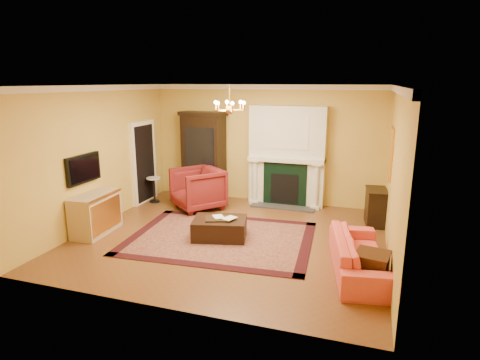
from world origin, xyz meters
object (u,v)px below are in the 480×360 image
at_px(pedestal_table, 154,188).
at_px(leather_ottoman, 220,228).
at_px(coral_sofa, 360,249).
at_px(china_cabinet, 204,158).
at_px(console_table, 376,208).
at_px(wingback_armchair, 198,187).
at_px(end_table, 371,271).
at_px(commode, 96,214).

height_order(pedestal_table, leather_ottoman, pedestal_table).
bearing_deg(coral_sofa, china_cabinet, 41.71).
bearing_deg(pedestal_table, china_cabinet, 36.42).
relative_size(console_table, leather_ottoman, 0.74).
height_order(china_cabinet, pedestal_table, china_cabinet).
bearing_deg(wingback_armchair, end_table, 6.50).
bearing_deg(leather_ottoman, coral_sofa, -27.21).
height_order(wingback_armchair, leather_ottoman, wingback_armchair).
distance_m(wingback_armchair, coral_sofa, 4.55).
height_order(china_cabinet, wingback_armchair, china_cabinet).
relative_size(end_table, console_table, 0.68).
bearing_deg(pedestal_table, wingback_armchair, -6.36).
height_order(china_cabinet, leather_ottoman, china_cabinet).
bearing_deg(china_cabinet, wingback_armchair, -68.85).
bearing_deg(leather_ottoman, pedestal_table, 130.96).
xyz_separation_m(wingback_armchair, coral_sofa, (3.92, -2.31, -0.15)).
distance_m(china_cabinet, coral_sofa, 5.32).
bearing_deg(wingback_armchair, commode, -81.18).
bearing_deg(leather_ottoman, end_table, -34.62).
distance_m(commode, leather_ottoman, 2.60).
xyz_separation_m(pedestal_table, console_table, (5.48, 0.01, 0.00)).
distance_m(wingback_armchair, console_table, 4.18).
distance_m(china_cabinet, console_table, 4.53).
relative_size(wingback_armchair, pedestal_table, 1.70).
relative_size(china_cabinet, wingback_armchair, 1.98).
distance_m(pedestal_table, commode, 2.32).
bearing_deg(china_cabinet, console_table, -2.58).
distance_m(commode, end_table, 5.48).
distance_m(end_table, leather_ottoman, 3.12).
relative_size(china_cabinet, leather_ottoman, 2.12).
relative_size(wingback_armchair, commode, 0.99).
height_order(wingback_armchair, coral_sofa, wingback_armchair).
height_order(commode, leather_ottoman, commode).
bearing_deg(commode, china_cabinet, 66.91).
relative_size(commode, end_table, 2.13).
distance_m(coral_sofa, leather_ottoman, 2.81).
distance_m(china_cabinet, pedestal_table, 1.52).
bearing_deg(pedestal_table, end_table, -28.27).
bearing_deg(china_cabinet, coral_sofa, -30.56).
distance_m(pedestal_table, coral_sofa, 5.78).
bearing_deg(console_table, commode, -163.31).
bearing_deg(wingback_armchair, leather_ottoman, -13.41).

